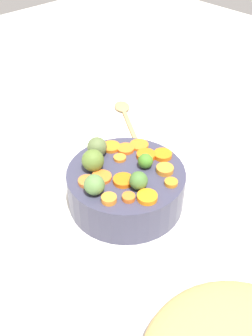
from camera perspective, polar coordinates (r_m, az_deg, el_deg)
tabletop at (r=0.85m, az=-1.49°, el=-4.56°), size 2.40×2.40×0.02m
serving_bowl_carrots at (r=0.80m, az=-0.00°, el=-2.77°), size 0.24×0.24×0.08m
carrot_slice_0 at (r=0.75m, az=-0.41°, el=-1.80°), size 0.05×0.05×0.01m
carrot_slice_1 at (r=0.77m, az=5.62°, el=-0.20°), size 0.04×0.04×0.01m
carrot_slice_2 at (r=0.75m, az=6.52°, el=-2.11°), size 0.03×0.03×0.01m
carrot_slice_3 at (r=0.71m, az=0.38°, el=-4.26°), size 0.03×0.03×0.01m
carrot_slice_4 at (r=0.76m, az=-3.54°, el=-1.34°), size 0.05×0.05×0.01m
carrot_slice_5 at (r=0.71m, az=-2.46°, el=-4.48°), size 0.03×0.03×0.01m
carrot_slice_6 at (r=0.80m, az=-0.90°, el=1.45°), size 0.03×0.03×0.01m
carrot_slice_7 at (r=0.81m, az=2.90°, el=1.83°), size 0.05×0.05×0.01m
carrot_slice_8 at (r=0.84m, az=1.91°, el=3.33°), size 0.04×0.04×0.01m
carrot_slice_9 at (r=0.75m, az=-5.81°, el=-1.83°), size 0.04×0.04×0.01m
carrot_slice_10 at (r=0.83m, az=-0.05°, el=2.78°), size 0.04×0.04×0.01m
carrot_slice_11 at (r=0.83m, az=-2.16°, el=3.07°), size 0.04×0.04×0.01m
carrot_slice_12 at (r=0.71m, az=3.07°, el=-4.20°), size 0.04×0.04×0.01m
carrot_slice_13 at (r=0.81m, az=5.31°, el=1.90°), size 0.05×0.05×0.01m
brussels_sprout_0 at (r=0.78m, az=2.81°, el=1.02°), size 0.03×0.03×0.03m
brussels_sprout_1 at (r=0.72m, az=-4.58°, el=-2.41°), size 0.04×0.04×0.04m
brussels_sprout_2 at (r=0.73m, az=1.80°, el=-1.83°), size 0.03×0.03×0.03m
brussels_sprout_3 at (r=0.81m, az=-4.24°, el=3.01°), size 0.04×0.04×0.04m
brussels_sprout_4 at (r=0.77m, az=-4.79°, el=1.10°), size 0.04×0.04×0.04m
wooden_spoon at (r=1.09m, az=-0.07°, el=7.62°), size 0.23×0.15×0.01m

